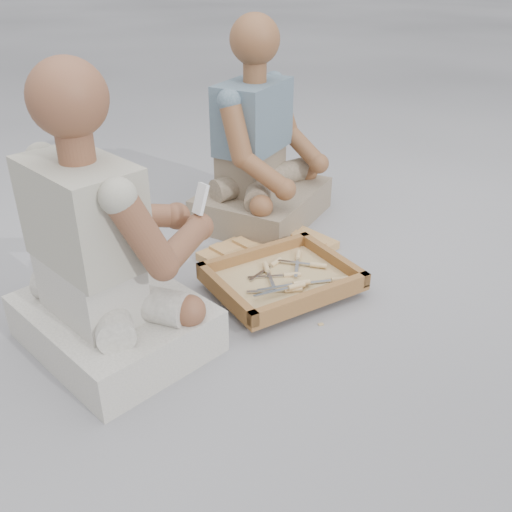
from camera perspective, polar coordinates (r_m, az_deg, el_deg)
ground at (r=2.13m, az=4.75°, el=-7.91°), size 60.00×60.00×0.00m
carved_panel at (r=2.65m, az=1.30°, el=0.55°), size 0.63×0.48×0.04m
tool_tray at (r=2.34m, az=2.59°, el=-2.28°), size 0.57×0.46×0.07m
chisel_0 at (r=2.43m, az=5.76°, el=-0.87°), size 0.16×0.17×0.02m
chisel_1 at (r=2.27m, az=4.06°, el=-2.79°), size 0.22×0.07×0.02m
chisel_2 at (r=2.36m, az=3.11°, el=-1.93°), size 0.21×0.11×0.02m
chisel_3 at (r=2.34m, az=7.88°, el=-2.39°), size 0.21×0.09×0.02m
chisel_4 at (r=2.26m, az=3.22°, el=-3.42°), size 0.20×0.12×0.02m
chisel_5 at (r=2.25m, az=3.57°, el=-3.13°), size 0.22×0.05×0.02m
chisel_6 at (r=2.43m, az=1.68°, el=-0.86°), size 0.21×0.10×0.02m
chisel_7 at (r=2.38m, az=1.15°, el=-1.43°), size 0.10×0.21×0.02m
chisel_8 at (r=2.48m, az=4.21°, el=-0.19°), size 0.15×0.18×0.02m
wood_chip_0 at (r=2.64m, az=2.24°, el=0.05°), size 0.02×0.02×0.00m
wood_chip_1 at (r=2.22m, az=3.22°, el=-6.05°), size 0.02×0.02×0.00m
wood_chip_2 at (r=2.19m, az=6.51°, el=-6.80°), size 0.02×0.02×0.00m
wood_chip_3 at (r=2.30m, az=-3.17°, el=-4.80°), size 0.02×0.02×0.00m
wood_chip_4 at (r=2.54m, az=-4.33°, el=-1.27°), size 0.02×0.02×0.00m
wood_chip_5 at (r=2.57m, az=-5.01°, el=-0.90°), size 0.02×0.02×0.00m
wood_chip_6 at (r=2.58m, az=1.65°, el=-0.67°), size 0.02×0.02×0.00m
wood_chip_7 at (r=2.39m, az=1.97°, el=-3.31°), size 0.02×0.02×0.00m
wood_chip_8 at (r=2.28m, az=-2.01°, el=-5.01°), size 0.02×0.02×0.00m
craftsman at (r=1.97m, az=-14.91°, el=-0.43°), size 0.73×0.74×1.00m
companion at (r=2.89m, az=0.41°, el=9.88°), size 0.81×0.76×1.00m
mobile_phone at (r=2.05m, az=-5.56°, el=5.73°), size 0.06×0.05×0.11m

